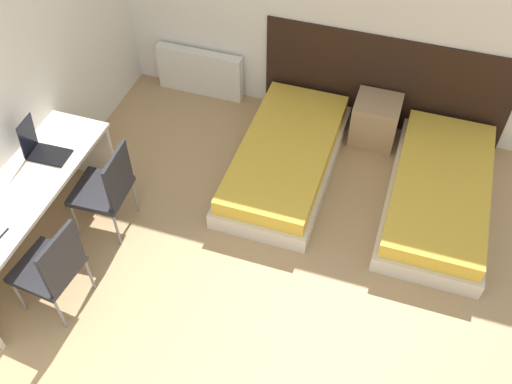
# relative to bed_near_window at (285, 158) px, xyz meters

# --- Properties ---
(wall_left) EXTENTS (0.05, 5.18, 2.70)m
(wall_left) POSITION_rel_bed_near_window_xyz_m (-2.13, -1.07, 1.18)
(wall_left) COLOR white
(wall_left) RESTS_ON ground_plane
(headboard_panel) EXTENTS (2.56, 0.03, 1.09)m
(headboard_panel) POSITION_rel_bed_near_window_xyz_m (0.76, 1.00, 0.38)
(headboard_panel) COLOR black
(headboard_panel) RESTS_ON ground_plane
(bed_near_window) EXTENTS (0.94, 1.94, 0.34)m
(bed_near_window) POSITION_rel_bed_near_window_xyz_m (0.00, 0.00, 0.00)
(bed_near_window) COLOR beige
(bed_near_window) RESTS_ON ground_plane
(bed_near_door) EXTENTS (0.94, 1.94, 0.34)m
(bed_near_door) POSITION_rel_bed_near_window_xyz_m (1.52, 0.00, 0.00)
(bed_near_door) COLOR beige
(bed_near_door) RESTS_ON ground_plane
(nightstand) EXTENTS (0.47, 0.44, 0.50)m
(nightstand) POSITION_rel_bed_near_window_xyz_m (0.76, 0.75, 0.08)
(nightstand) COLOR tan
(nightstand) RESTS_ON ground_plane
(radiator) EXTENTS (1.01, 0.12, 0.55)m
(radiator) POSITION_rel_bed_near_window_xyz_m (-1.29, 0.92, 0.11)
(radiator) COLOR silver
(radiator) RESTS_ON ground_plane
(desk) EXTENTS (0.59, 1.99, 0.73)m
(desk) POSITION_rel_bed_near_window_xyz_m (-1.82, -1.63, 0.41)
(desk) COLOR beige
(desk) RESTS_ON ground_plane
(chair_near_laptop) EXTENTS (0.49, 0.49, 0.93)m
(chair_near_laptop) POSITION_rel_bed_near_window_xyz_m (-1.30, -1.19, 0.35)
(chair_near_laptop) COLOR #232328
(chair_near_laptop) RESTS_ON ground_plane
(chair_near_notebook) EXTENTS (0.51, 0.51, 0.93)m
(chair_near_notebook) POSITION_rel_bed_near_window_xyz_m (-1.30, -2.07, 0.35)
(chair_near_notebook) COLOR #232328
(chair_near_notebook) RESTS_ON ground_plane
(laptop) EXTENTS (0.36, 0.23, 0.36)m
(laptop) POSITION_rel_bed_near_window_xyz_m (-1.86, -1.18, 0.64)
(laptop) COLOR black
(laptop) RESTS_ON desk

